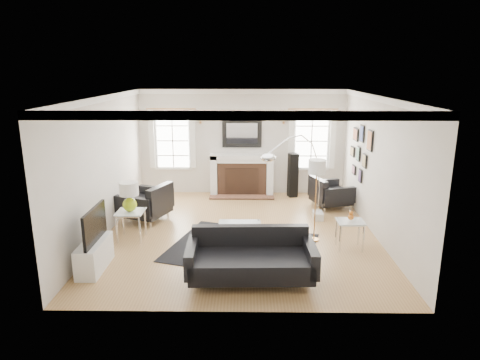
{
  "coord_description": "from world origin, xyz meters",
  "views": [
    {
      "loc": [
        0.12,
        -8.34,
        3.3
      ],
      "look_at": [
        -0.01,
        0.3,
        1.06
      ],
      "focal_mm": 32.0,
      "sensor_mm": 36.0,
      "label": 1
    }
  ],
  "objects_px": {
    "armchair_left": "(148,204)",
    "gourd_lamp": "(129,195)",
    "arc_floor_lamp": "(295,177)",
    "sofa": "(251,259)",
    "coffee_table": "(239,228)",
    "fireplace": "(242,175)",
    "armchair_right": "(329,194)"
  },
  "relations": [
    {
      "from": "gourd_lamp",
      "to": "arc_floor_lamp",
      "type": "bearing_deg",
      "value": 12.13
    },
    {
      "from": "sofa",
      "to": "armchair_left",
      "type": "distance_m",
      "value": 3.58
    },
    {
      "from": "coffee_table",
      "to": "arc_floor_lamp",
      "type": "relative_size",
      "value": 0.4
    },
    {
      "from": "gourd_lamp",
      "to": "arc_floor_lamp",
      "type": "relative_size",
      "value": 0.29
    },
    {
      "from": "armchair_right",
      "to": "arc_floor_lamp",
      "type": "bearing_deg",
      "value": -126.01
    },
    {
      "from": "fireplace",
      "to": "sofa",
      "type": "relative_size",
      "value": 0.83
    },
    {
      "from": "coffee_table",
      "to": "gourd_lamp",
      "type": "height_order",
      "value": "gourd_lamp"
    },
    {
      "from": "fireplace",
      "to": "arc_floor_lamp",
      "type": "relative_size",
      "value": 0.82
    },
    {
      "from": "armchair_left",
      "to": "gourd_lamp",
      "type": "distance_m",
      "value": 1.23
    },
    {
      "from": "coffee_table",
      "to": "gourd_lamp",
      "type": "xyz_separation_m",
      "value": [
        -2.16,
        0.25,
        0.59
      ]
    },
    {
      "from": "sofa",
      "to": "arc_floor_lamp",
      "type": "relative_size",
      "value": 1.0
    },
    {
      "from": "coffee_table",
      "to": "arc_floor_lamp",
      "type": "xyz_separation_m",
      "value": [
        1.15,
        0.96,
        0.78
      ]
    },
    {
      "from": "armchair_right",
      "to": "gourd_lamp",
      "type": "relative_size",
      "value": 1.9
    },
    {
      "from": "armchair_right",
      "to": "arc_floor_lamp",
      "type": "distance_m",
      "value": 1.86
    },
    {
      "from": "coffee_table",
      "to": "armchair_left",
      "type": "bearing_deg",
      "value": 146.97
    },
    {
      "from": "fireplace",
      "to": "gourd_lamp",
      "type": "distance_m",
      "value": 3.85
    },
    {
      "from": "gourd_lamp",
      "to": "fireplace",
      "type": "bearing_deg",
      "value": 55.52
    },
    {
      "from": "armchair_left",
      "to": "armchair_right",
      "type": "distance_m",
      "value": 4.33
    },
    {
      "from": "arc_floor_lamp",
      "to": "coffee_table",
      "type": "bearing_deg",
      "value": -140.2
    },
    {
      "from": "armchair_left",
      "to": "coffee_table",
      "type": "bearing_deg",
      "value": -33.03
    },
    {
      "from": "fireplace",
      "to": "armchair_right",
      "type": "height_order",
      "value": "fireplace"
    },
    {
      "from": "fireplace",
      "to": "coffee_table",
      "type": "xyz_separation_m",
      "value": [
        -0.01,
        -3.41,
        -0.21
      ]
    },
    {
      "from": "sofa",
      "to": "coffee_table",
      "type": "distance_m",
      "value": 1.43
    },
    {
      "from": "armchair_left",
      "to": "arc_floor_lamp",
      "type": "distance_m",
      "value": 3.33
    },
    {
      "from": "armchair_right",
      "to": "gourd_lamp",
      "type": "bearing_deg",
      "value": -154.21
    },
    {
      "from": "armchair_left",
      "to": "gourd_lamp",
      "type": "height_order",
      "value": "gourd_lamp"
    },
    {
      "from": "fireplace",
      "to": "coffee_table",
      "type": "distance_m",
      "value": 3.41
    },
    {
      "from": "sofa",
      "to": "armchair_right",
      "type": "height_order",
      "value": "sofa"
    },
    {
      "from": "armchair_right",
      "to": "arc_floor_lamp",
      "type": "xyz_separation_m",
      "value": [
        -1.0,
        -1.37,
        0.77
      ]
    },
    {
      "from": "armchair_left",
      "to": "gourd_lamp",
      "type": "bearing_deg",
      "value": -94.76
    },
    {
      "from": "fireplace",
      "to": "sofa",
      "type": "xyz_separation_m",
      "value": [
        0.2,
        -4.82,
        -0.18
      ]
    },
    {
      "from": "gourd_lamp",
      "to": "coffee_table",
      "type": "bearing_deg",
      "value": -6.53
    }
  ]
}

